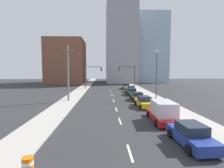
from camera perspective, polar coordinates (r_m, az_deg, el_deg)
The scene contains 23 objects.
sidewalk_left at distance 52.31m, azimuth -9.16°, elevation -1.11°, with size 3.19×98.61×0.16m.
sidewalk_right at distance 52.79m, azimuth 7.45°, elevation -1.04°, with size 3.19×98.61×0.16m.
lane_stripe_at_8m at distance 11.99m, azimuth 5.86°, elevation -21.39°, with size 0.16×2.40×0.01m, color beige.
lane_stripe_at_15m at distance 18.42m, azimuth 2.61°, elevation -11.95°, with size 0.16×2.40×0.01m, color beige.
lane_stripe_at_20m at distance 23.53m, azimuth 1.43°, elevation -8.27°, with size 0.16×2.40×0.01m, color beige.
lane_stripe_at_27m at distance 29.89m, azimuth 0.54°, elevation -5.49°, with size 0.16×2.40×0.01m, color beige.
lane_stripe_at_34m at distance 36.59m, azimuth -0.05°, elevation -3.62°, with size 0.16×2.40×0.01m, color beige.
lane_stripe_at_41m at distance 43.68m, azimuth -0.47°, elevation -2.28°, with size 0.16×2.40×0.01m, color beige.
building_brick_left at distance 72.77m, azimuth -14.60°, elevation 7.06°, with size 14.00×16.00×17.06m.
building_office_center at distance 76.22m, azimuth 2.79°, elevation 12.65°, with size 12.00×20.00×31.79m.
building_glass_right at distance 82.09m, azimuth 11.61°, elevation 10.87°, with size 13.00×20.00×28.61m.
traffic_signal_left at distance 48.18m, azimuth -7.17°, elevation 3.36°, with size 4.65×0.35×6.49m.
traffic_signal_right at distance 48.56m, azimuth 5.91°, elevation 3.38°, with size 4.65×0.35×6.49m.
utility_pole_left_mid at distance 29.84m, azimuth -14.17°, elevation 3.53°, with size 1.60×0.32×9.27m.
traffic_barrel at distance 10.46m, azimuth -25.80°, elevation -23.07°, with size 0.56×0.56×0.95m.
street_lamp at distance 32.20m, azimuth 14.33°, elevation 4.09°, with size 0.44×0.44×8.73m.
sedan_blue at distance 13.89m, azimuth 24.43°, elevation -14.97°, with size 2.19×4.59×1.54m.
box_truck_red at distance 18.67m, azimuth 16.32°, elevation -8.77°, with size 2.58×5.51×2.11m.
sedan_yellow at distance 25.33m, azimuth 10.50°, elevation -5.84°, with size 2.24×4.74×1.52m.
sedan_brown at distance 30.86m, azimuth 8.28°, elevation -4.05°, with size 2.18×4.28×1.36m.
sedan_green at distance 36.91m, azimuth 6.46°, elevation -2.57°, with size 2.12×4.44×1.43m.
sedan_silver at distance 42.11m, azimuth 6.11°, elevation -1.67°, with size 2.23×4.71×1.41m.
sedan_tan at distance 48.70m, azimuth 4.67°, elevation -0.81°, with size 2.28×4.79×1.44m.
Camera 1 is at (-1.63, -2.41, 5.26)m, focal length 28.00 mm.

